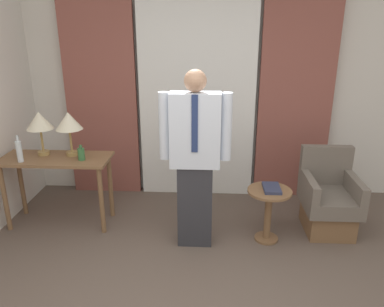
# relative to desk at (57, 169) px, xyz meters

# --- Properties ---
(wall_back) EXTENTS (10.00, 0.06, 2.70)m
(wall_back) POSITION_rel_desk_xyz_m (1.46, 1.00, 0.71)
(wall_back) COLOR silver
(wall_back) RESTS_ON ground_plane
(curtain_sheer_center) EXTENTS (1.40, 0.06, 2.58)m
(curtain_sheer_center) POSITION_rel_desk_xyz_m (1.46, 0.87, 0.65)
(curtain_sheer_center) COLOR white
(curtain_sheer_center) RESTS_ON ground_plane
(curtain_drape_left) EXTENTS (0.87, 0.06, 2.58)m
(curtain_drape_left) POSITION_rel_desk_xyz_m (0.28, 0.87, 0.65)
(curtain_drape_left) COLOR brown
(curtain_drape_left) RESTS_ON ground_plane
(curtain_drape_right) EXTENTS (0.87, 0.06, 2.58)m
(curtain_drape_right) POSITION_rel_desk_xyz_m (2.64, 0.87, 0.65)
(curtain_drape_right) COLOR brown
(curtain_drape_right) RESTS_ON ground_plane
(desk) EXTENTS (1.15, 0.48, 0.77)m
(desk) POSITION_rel_desk_xyz_m (0.00, 0.00, 0.00)
(desk) COLOR brown
(desk) RESTS_ON ground_plane
(table_lamp_left) EXTENTS (0.28, 0.28, 0.47)m
(table_lamp_left) POSITION_rel_desk_xyz_m (-0.16, 0.08, 0.50)
(table_lamp_left) COLOR #9E7F47
(table_lamp_left) RESTS_ON desk
(table_lamp_right) EXTENTS (0.28, 0.28, 0.47)m
(table_lamp_right) POSITION_rel_desk_xyz_m (0.16, 0.08, 0.50)
(table_lamp_right) COLOR #9E7F47
(table_lamp_right) RESTS_ON desk
(bottle_near_edge) EXTENTS (0.07, 0.07, 0.16)m
(bottle_near_edge) POSITION_rel_desk_xyz_m (0.31, -0.06, 0.20)
(bottle_near_edge) COLOR #336638
(bottle_near_edge) RESTS_ON desk
(bottle_by_lamp) EXTENTS (0.06, 0.06, 0.28)m
(bottle_by_lamp) POSITION_rel_desk_xyz_m (-0.30, -0.14, 0.25)
(bottle_by_lamp) COLOR silver
(bottle_by_lamp) RESTS_ON desk
(person) EXTENTS (0.67, 0.22, 1.73)m
(person) POSITION_rel_desk_xyz_m (1.49, -0.33, 0.30)
(person) COLOR #2D2D33
(person) RESTS_ON ground_plane
(armchair) EXTENTS (0.54, 0.63, 0.87)m
(armchair) POSITION_rel_desk_xyz_m (2.89, 0.02, -0.31)
(armchair) COLOR brown
(armchair) RESTS_ON ground_plane
(side_table) EXTENTS (0.44, 0.44, 0.56)m
(side_table) POSITION_rel_desk_xyz_m (2.23, -0.23, -0.26)
(side_table) COLOR brown
(side_table) RESTS_ON ground_plane
(book) EXTENTS (0.16, 0.26, 0.03)m
(book) POSITION_rel_desk_xyz_m (2.25, -0.22, -0.07)
(book) COLOR #2D334C
(book) RESTS_ON side_table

